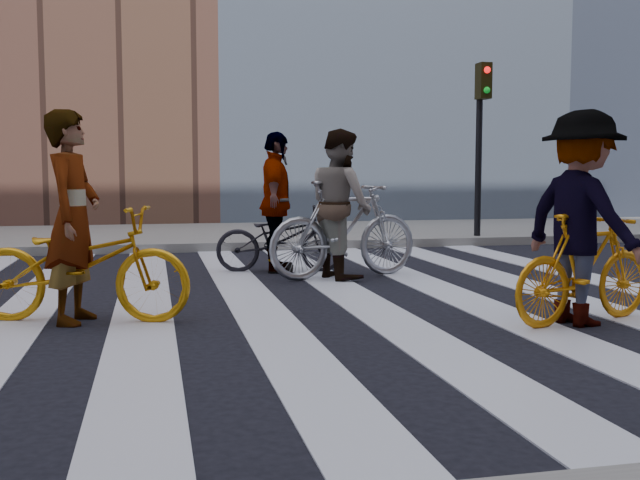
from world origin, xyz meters
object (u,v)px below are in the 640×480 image
object	(u,v)px
bike_dark_rear	(280,239)
rider_right	(581,218)
rider_left	(73,217)
rider_mid	(341,204)
bike_silver_mid	(344,229)
bike_yellow_left	(80,264)
bike_yellow_right	(585,269)
traffic_signal	(481,121)
rider_rear	(276,202)

from	to	relation	value
bike_dark_rear	rider_right	world-z (taller)	rider_right
rider_left	rider_mid	bearing A→B (deg)	-38.47
bike_silver_mid	bike_yellow_left	bearing A→B (deg)	112.82
bike_yellow_left	bike_yellow_right	distance (m)	4.48
rider_mid	traffic_signal	bearing A→B (deg)	-57.12
bike_yellow_right	rider_rear	size ratio (longest dim) A/B	0.87
traffic_signal	rider_mid	world-z (taller)	traffic_signal
bike_dark_rear	rider_right	bearing A→B (deg)	-141.90
bike_yellow_right	rider_mid	distance (m)	3.57
bike_dark_rear	rider_mid	size ratio (longest dim) A/B	0.91
rider_left	rider_right	world-z (taller)	rider_left
bike_dark_rear	rider_right	xyz separation A→B (m)	(2.01, -3.99, 0.49)
bike_yellow_right	bike_dark_rear	xyz separation A→B (m)	(-2.06, 3.99, -0.04)
bike_yellow_left	rider_left	size ratio (longest dim) A/B	1.05
rider_left	rider_right	distance (m)	4.48
bike_yellow_right	bike_dark_rear	distance (m)	4.49
rider_left	rider_right	size ratio (longest dim) A/B	1.01
bike_dark_rear	rider_mid	bearing A→B (deg)	-127.32
bike_silver_mid	traffic_signal	bearing A→B (deg)	-56.73
rider_right	rider_left	bearing A→B (deg)	60.50
bike_yellow_right	rider_rear	xyz separation A→B (m)	(-2.11, 3.99, 0.45)
bike_silver_mid	rider_rear	xyz separation A→B (m)	(-0.75, 0.74, 0.32)
rider_left	bike_silver_mid	bearing A→B (deg)	-38.92
rider_rear	rider_left	bearing A→B (deg)	153.42
rider_right	rider_rear	size ratio (longest dim) A/B	1.00
bike_yellow_right	rider_left	distance (m)	4.55
bike_yellow_right	rider_right	world-z (taller)	rider_right
rider_mid	rider_right	size ratio (longest dim) A/B	1.00
bike_silver_mid	rider_rear	bearing A→B (deg)	31.89
rider_mid	rider_rear	distance (m)	1.02
bike_dark_rear	rider_left	xyz separation A→B (m)	(-2.35, -2.95, 0.49)
bike_silver_mid	rider_mid	xyz separation A→B (m)	(-0.05, 0.00, 0.32)
bike_dark_rear	bike_yellow_right	bearing A→B (deg)	-141.33
traffic_signal	rider_rear	size ratio (longest dim) A/B	1.77
bike_silver_mid	rider_rear	size ratio (longest dim) A/B	1.10
bike_dark_rear	rider_right	distance (m)	4.49
bike_silver_mid	rider_left	world-z (taller)	rider_left
bike_silver_mid	bike_dark_rear	distance (m)	1.03
rider_mid	rider_rear	world-z (taller)	rider_rear
traffic_signal	bike_yellow_right	distance (m)	7.61
rider_right	rider_rear	bearing A→B (deg)	11.26
traffic_signal	rider_right	xyz separation A→B (m)	(-2.27, -7.06, -1.34)
traffic_signal	bike_yellow_right	size ratio (longest dim) A/B	2.03
bike_yellow_right	rider_left	bearing A→B (deg)	60.65
bike_yellow_left	rider_rear	distance (m)	3.73
traffic_signal	rider_left	size ratio (longest dim) A/B	1.76
rider_right	bike_yellow_left	bearing A→B (deg)	60.35
traffic_signal	bike_silver_mid	size ratio (longest dim) A/B	1.61
traffic_signal	rider_rear	xyz separation A→B (m)	(-4.33, -3.07, -1.34)
bike_silver_mid	bike_yellow_right	size ratio (longest dim) A/B	1.26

